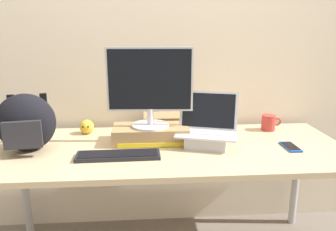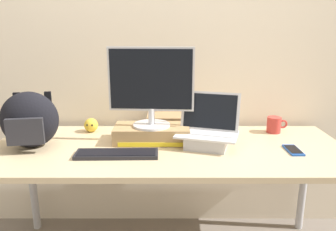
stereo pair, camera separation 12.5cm
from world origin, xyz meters
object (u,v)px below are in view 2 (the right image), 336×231
at_px(external_keyboard, 117,154).
at_px(coffee_mug, 274,125).
at_px(open_laptop, 207,135).
at_px(messenger_backpack, 30,120).
at_px(toner_box_yellow, 152,133).
at_px(toner_box_cyan, 172,122).
at_px(cell_phone, 293,150).
at_px(plush_toy, 91,125).
at_px(desktop_monitor, 151,86).

bearing_deg(external_keyboard, coffee_mug, 21.76).
bearing_deg(open_laptop, messenger_backpack, -162.19).
xyz_separation_m(toner_box_yellow, toner_box_cyan, (0.12, 0.22, 0.00)).
distance_m(cell_phone, plush_toy, 1.21).
xyz_separation_m(desktop_monitor, coffee_mug, (0.77, 0.16, -0.27)).
distance_m(open_laptop, plush_toy, 0.75).
bearing_deg(desktop_monitor, toner_box_cyan, 64.83).
bearing_deg(open_laptop, toner_box_cyan, 139.47).
height_order(external_keyboard, toner_box_cyan, toner_box_cyan).
bearing_deg(cell_phone, plush_toy, 162.76).
relative_size(messenger_backpack, coffee_mug, 2.60).
xyz_separation_m(messenger_backpack, toner_box_cyan, (0.78, 0.32, -0.11)).
bearing_deg(external_keyboard, open_laptop, 16.26).
height_order(open_laptop, toner_box_cyan, open_laptop).
height_order(toner_box_yellow, plush_toy, toner_box_yellow).
bearing_deg(toner_box_cyan, external_keyboard, -122.89).
bearing_deg(messenger_backpack, coffee_mug, 1.00).
distance_m(messenger_backpack, cell_phone, 1.44).
bearing_deg(cell_phone, messenger_backpack, 176.42).
xyz_separation_m(desktop_monitor, cell_phone, (0.77, -0.16, -0.32)).
bearing_deg(open_laptop, desktop_monitor, -177.42).
bearing_deg(messenger_backpack, desktop_monitor, -0.99).
bearing_deg(cell_phone, toner_box_yellow, 167.04).
bearing_deg(external_keyboard, toner_box_cyan, 56.02).
height_order(desktop_monitor, external_keyboard, desktop_monitor).
bearing_deg(toner_box_cyan, cell_phone, -30.54).
bearing_deg(external_keyboard, plush_toy, 117.64).
distance_m(desktop_monitor, messenger_backpack, 0.69).
height_order(desktop_monitor, toner_box_cyan, desktop_monitor).
bearing_deg(toner_box_cyan, plush_toy, -175.15).
height_order(toner_box_yellow, cell_phone, toner_box_yellow).
xyz_separation_m(toner_box_yellow, coffee_mug, (0.77, 0.16, 0.00)).
relative_size(desktop_monitor, toner_box_cyan, 1.51).
relative_size(toner_box_yellow, coffee_mug, 3.36).
bearing_deg(cell_phone, toner_box_cyan, 148.45).
relative_size(toner_box_yellow, messenger_backpack, 1.29).
bearing_deg(plush_toy, toner_box_cyan, 4.85).
bearing_deg(toner_box_cyan, desktop_monitor, -118.78).
relative_size(external_keyboard, cell_phone, 2.74).
distance_m(toner_box_yellow, external_keyboard, 0.29).
distance_m(desktop_monitor, external_keyboard, 0.42).
bearing_deg(toner_box_cyan, open_laptop, -57.27).
height_order(messenger_backpack, plush_toy, messenger_backpack).
distance_m(messenger_backpack, coffee_mug, 1.45).
bearing_deg(messenger_backpack, open_laptop, -8.31).
relative_size(open_laptop, plush_toy, 4.36).
height_order(desktop_monitor, messenger_backpack, desktop_monitor).
relative_size(open_laptop, cell_phone, 2.44).
bearing_deg(cell_phone, open_laptop, 168.72).
distance_m(toner_box_yellow, desktop_monitor, 0.28).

